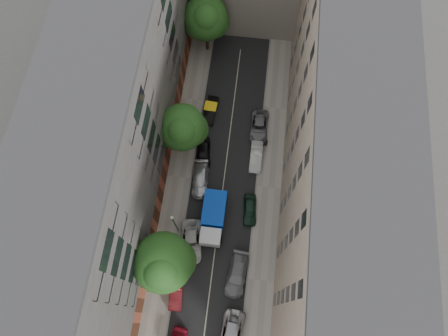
# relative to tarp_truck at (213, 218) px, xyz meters

# --- Properties ---
(ground) EXTENTS (120.00, 120.00, 0.00)m
(ground) POSITION_rel_tarp_truck_xyz_m (0.60, 4.92, -1.58)
(ground) COLOR #4C4C49
(ground) RESTS_ON ground
(road_surface) EXTENTS (8.00, 44.00, 0.02)m
(road_surface) POSITION_rel_tarp_truck_xyz_m (0.60, 4.92, -1.57)
(road_surface) COLOR black
(road_surface) RESTS_ON ground
(sidewalk_left) EXTENTS (3.00, 44.00, 0.15)m
(sidewalk_left) POSITION_rel_tarp_truck_xyz_m (-4.90, 4.92, -1.51)
(sidewalk_left) COLOR gray
(sidewalk_left) RESTS_ON ground
(sidewalk_right) EXTENTS (3.00, 44.00, 0.15)m
(sidewalk_right) POSITION_rel_tarp_truck_xyz_m (6.10, 4.92, -1.51)
(sidewalk_right) COLOR gray
(sidewalk_right) RESTS_ON ground
(building_left) EXTENTS (8.00, 44.00, 20.00)m
(building_left) POSITION_rel_tarp_truck_xyz_m (-10.40, 4.92, 8.42)
(building_left) COLOR #444240
(building_left) RESTS_ON ground
(building_right) EXTENTS (8.00, 44.00, 20.00)m
(building_right) POSITION_rel_tarp_truck_xyz_m (11.60, 4.92, 8.42)
(building_right) COLOR #BFAB95
(building_right) RESTS_ON ground
(tarp_truck) EXTENTS (2.54, 6.21, 2.87)m
(tarp_truck) POSITION_rel_tarp_truck_xyz_m (0.00, 0.00, 0.00)
(tarp_truck) COLOR black
(tarp_truck) RESTS_ON ground
(car_left_1) EXTENTS (1.67, 4.10, 1.32)m
(car_left_1) POSITION_rel_tarp_truck_xyz_m (-3.00, -8.48, -0.92)
(car_left_1) COLOR #4A0E11
(car_left_1) RESTS_ON ground
(car_left_2) EXTENTS (3.01, 5.44, 1.44)m
(car_left_2) POSITION_rel_tarp_truck_xyz_m (-2.20, -2.88, -0.86)
(car_left_2) COLOR silver
(car_left_2) RESTS_ON ground
(car_left_3) EXTENTS (2.34, 4.94, 1.39)m
(car_left_3) POSITION_rel_tarp_truck_xyz_m (-2.20, 4.72, -0.89)
(car_left_3) COLOR silver
(car_left_3) RESTS_ON ground
(car_left_4) EXTENTS (2.24, 4.41, 1.44)m
(car_left_4) POSITION_rel_tarp_truck_xyz_m (-2.32, 8.32, -0.86)
(car_left_4) COLOR black
(car_left_4) RESTS_ON ground
(car_left_5) EXTENTS (1.69, 4.14, 1.33)m
(car_left_5) POSITION_rel_tarp_truck_xyz_m (-2.20, 14.30, -0.91)
(car_left_5) COLOR black
(car_left_5) RESTS_ON ground
(car_right_0) EXTENTS (2.78, 5.33, 1.43)m
(car_right_0) POSITION_rel_tarp_truck_xyz_m (3.47, -12.08, -0.86)
(car_right_0) COLOR #B1B1B6
(car_right_0) RESTS_ON ground
(car_right_1) EXTENTS (2.54, 5.33, 1.50)m
(car_right_1) POSITION_rel_tarp_truck_xyz_m (3.40, -5.88, -0.83)
(car_right_1) COLOR slate
(car_right_1) RESTS_ON ground
(car_right_2) EXTENTS (1.86, 4.01, 1.33)m
(car_right_2) POSITION_rel_tarp_truck_xyz_m (4.10, 1.68, -0.92)
(car_right_2) COLOR #153022
(car_right_2) RESTS_ON ground
(car_right_3) EXTENTS (1.47, 4.15, 1.37)m
(car_right_3) POSITION_rel_tarp_truck_xyz_m (4.20, 8.52, -0.90)
(car_right_3) COLOR silver
(car_right_3) RESTS_ON ground
(car_right_4) EXTENTS (2.21, 4.77, 1.32)m
(car_right_4) POSITION_rel_tarp_truck_xyz_m (4.20, 12.72, -0.92)
(car_right_4) COLOR slate
(car_right_4) RESTS_ON ground
(tree_near) EXTENTS (6.21, 6.07, 9.61)m
(tree_near) POSITION_rel_tarp_truck_xyz_m (-3.90, -6.32, 4.87)
(tree_near) COLOR #382619
(tree_near) RESTS_ON sidewalk_left
(tree_mid) EXTENTS (5.65, 5.43, 8.73)m
(tree_mid) POSITION_rel_tarp_truck_xyz_m (-4.48, 8.68, 4.31)
(tree_mid) COLOR #382619
(tree_mid) RESTS_ON sidewalk_left
(tree_far) EXTENTS (5.87, 5.68, 9.01)m
(tree_far) POSITION_rel_tarp_truck_xyz_m (-3.90, 24.11, 4.47)
(tree_far) COLOR #382619
(tree_far) RESTS_ON sidewalk_left
(lamp_post) EXTENTS (0.36, 0.36, 6.53)m
(lamp_post) POSITION_rel_tarp_truck_xyz_m (-3.92, -1.68, 2.58)
(lamp_post) COLOR #1B612F
(lamp_post) RESTS_ON sidewalk_left
(pedestrian) EXTENTS (0.79, 0.67, 1.83)m
(pedestrian) POSITION_rel_tarp_truck_xyz_m (5.20, 10.34, -0.52)
(pedestrian) COLOR black
(pedestrian) RESTS_ON sidewalk_right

